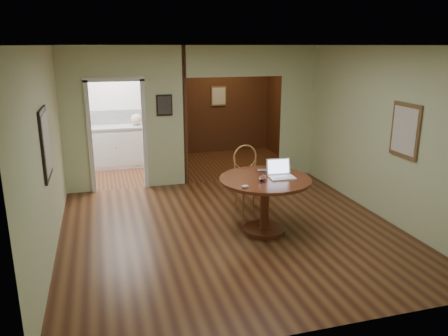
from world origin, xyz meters
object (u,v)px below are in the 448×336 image
object	(u,v)px
closed_laptop	(267,171)
chair	(247,175)
dining_table	(265,192)
open_laptop	(280,172)

from	to	relation	value
closed_laptop	chair	bearing A→B (deg)	108.65
dining_table	chair	size ratio (longest dim) A/B	1.22
chair	open_laptop	distance (m)	1.02
chair	closed_laptop	distance (m)	0.71
chair	dining_table	bearing A→B (deg)	-97.47
dining_table	closed_laptop	bearing A→B (deg)	63.31
open_laptop	closed_laptop	world-z (taller)	open_laptop
chair	open_laptop	world-z (taller)	chair
chair	closed_laptop	xyz separation A→B (m)	(0.09, -0.66, 0.24)
dining_table	closed_laptop	distance (m)	0.40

